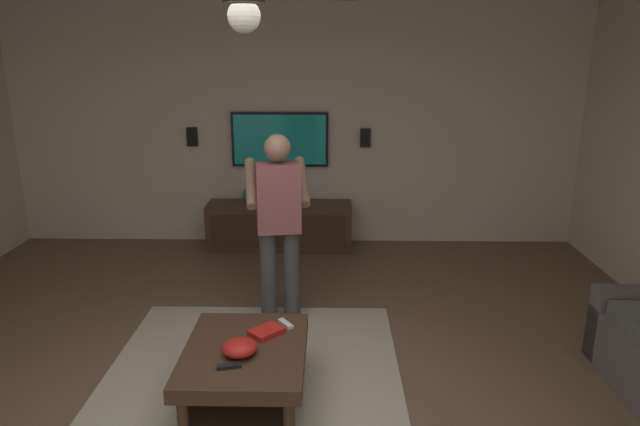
% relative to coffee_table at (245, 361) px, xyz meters
% --- Properties ---
extents(ground_plane, '(8.65, 8.65, 0.00)m').
position_rel_coffee_table_xyz_m(ground_plane, '(-0.25, -0.14, -0.30)').
color(ground_plane, brown).
extents(wall_back_tv, '(0.10, 6.95, 2.84)m').
position_rel_coffee_table_xyz_m(wall_back_tv, '(3.40, -0.14, 1.13)').
color(wall_back_tv, '#C6B299').
rests_on(wall_back_tv, ground).
extents(area_rug, '(2.41, 2.15, 0.01)m').
position_rel_coffee_table_xyz_m(area_rug, '(0.20, -0.00, -0.29)').
color(area_rug, tan).
rests_on(area_rug, ground).
extents(coffee_table, '(1.00, 0.80, 0.40)m').
position_rel_coffee_table_xyz_m(coffee_table, '(0.00, 0.00, 0.00)').
color(coffee_table, '#422B1C').
rests_on(coffee_table, ground).
extents(media_console, '(0.45, 1.70, 0.55)m').
position_rel_coffee_table_xyz_m(media_console, '(3.07, 0.04, -0.02)').
color(media_console, '#422B1C').
rests_on(media_console, ground).
extents(tv, '(0.05, 1.15, 0.64)m').
position_rel_coffee_table_xyz_m(tv, '(3.31, 0.04, 0.98)').
color(tv, black).
extents(person_standing, '(0.59, 0.60, 1.64)m').
position_rel_coffee_table_xyz_m(person_standing, '(1.21, -0.13, 0.64)').
color(person_standing, '#3F3F3F').
rests_on(person_standing, ground).
extents(bowl, '(0.22, 0.22, 0.10)m').
position_rel_coffee_table_xyz_m(bowl, '(-0.09, 0.02, 0.16)').
color(bowl, red).
rests_on(bowl, coffee_table).
extents(remote_white, '(0.15, 0.12, 0.02)m').
position_rel_coffee_table_xyz_m(remote_white, '(0.32, -0.25, 0.12)').
color(remote_white, white).
rests_on(remote_white, coffee_table).
extents(remote_black, '(0.08, 0.16, 0.02)m').
position_rel_coffee_table_xyz_m(remote_black, '(-0.25, 0.06, 0.12)').
color(remote_black, black).
rests_on(remote_black, coffee_table).
extents(book, '(0.27, 0.27, 0.04)m').
position_rel_coffee_table_xyz_m(book, '(0.19, -0.12, 0.12)').
color(book, red).
rests_on(book, coffee_table).
extents(vase_round, '(0.22, 0.22, 0.22)m').
position_rel_coffee_table_xyz_m(vase_round, '(3.07, 0.36, 0.36)').
color(vase_round, teal).
rests_on(vase_round, media_console).
extents(wall_speaker_left, '(0.06, 0.12, 0.22)m').
position_rel_coffee_table_xyz_m(wall_speaker_left, '(3.32, -0.97, 1.00)').
color(wall_speaker_left, black).
extents(wall_speaker_right, '(0.06, 0.12, 0.22)m').
position_rel_coffee_table_xyz_m(wall_speaker_right, '(3.32, 1.09, 1.00)').
color(wall_speaker_right, black).
extents(ceiling_fan, '(1.19, 1.18, 0.46)m').
position_rel_coffee_table_xyz_m(ceiling_fan, '(-0.48, -0.15, 2.22)').
color(ceiling_fan, '#4C3828').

